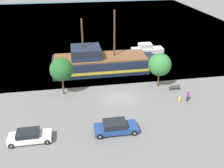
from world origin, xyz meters
TOP-DOWN VIEW (x-y plane):
  - ground_plane at (0.00, 0.00)m, footprint 160.00×160.00m
  - water_surface at (0.00, 44.00)m, footprint 80.00×80.00m
  - pirate_ship at (-1.69, 9.38)m, footprint 17.24×5.47m
  - moored_boat_dockside at (8.92, 16.98)m, footprint 6.40×2.28m
  - parked_car_curb_front at (-1.95, -7.45)m, footprint 4.83×2.00m
  - parked_car_curb_mid at (-11.24, -7.45)m, footprint 4.50×1.80m
  - fire_hydrant at (7.84, -2.40)m, footprint 0.42×0.25m
  - bench_promenade_east at (8.45, 0.88)m, footprint 1.51×0.45m
  - pedestrian_walking_near at (8.94, -2.40)m, footprint 0.32×0.32m
  - tree_row_east at (-7.73, 2.34)m, footprint 3.22×3.22m
  - tree_row_mideast at (6.41, 2.47)m, footprint 3.36×3.36m

SIDE VIEW (x-z plane):
  - ground_plane at x=0.00m, z-range 0.00..0.00m
  - water_surface at x=0.00m, z-range 0.00..0.00m
  - fire_hydrant at x=7.84m, z-range 0.03..0.79m
  - bench_promenade_east at x=8.45m, z-range 0.00..0.85m
  - parked_car_curb_mid at x=-11.24m, z-range 0.00..1.36m
  - moored_boat_dockside at x=8.92m, z-range -0.25..1.68m
  - parked_car_curb_front at x=-1.95m, z-range 0.00..1.47m
  - pedestrian_walking_near at x=8.94m, z-range 0.01..1.74m
  - pirate_ship at x=-1.69m, z-range -3.45..6.77m
  - tree_row_mideast at x=6.41m, z-range 0.92..6.15m
  - tree_row_east at x=-7.73m, z-range 1.10..6.55m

